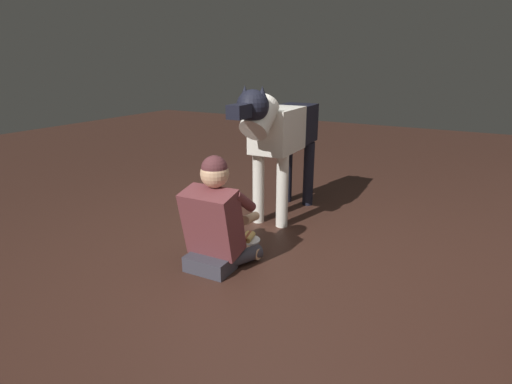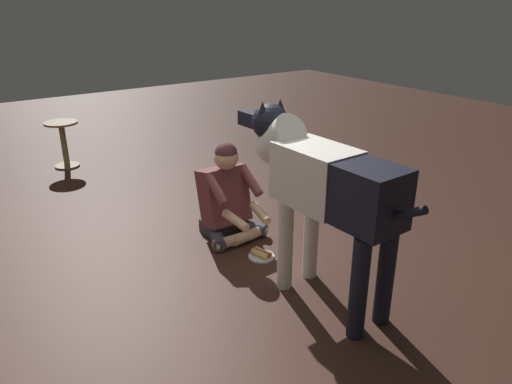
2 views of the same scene
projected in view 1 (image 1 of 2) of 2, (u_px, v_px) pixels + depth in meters
name	position (u px, v px, depth m)	size (l,w,h in m)	color
ground_plane	(262.00, 261.00, 3.20)	(15.30, 15.30, 0.00)	#3B2119
person_sitting_on_floor	(216.00, 222.00, 3.04)	(0.68, 0.58, 0.86)	#3A3843
large_dog	(280.00, 133.00, 3.86)	(1.67, 0.38, 1.32)	silver
hot_dog_on_plate	(248.00, 238.00, 3.56)	(0.22, 0.22, 0.06)	silver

